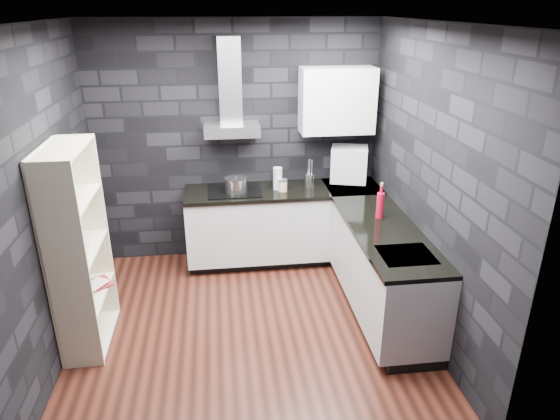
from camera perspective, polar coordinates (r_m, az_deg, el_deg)
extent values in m
plane|color=#441D15|center=(4.83, -3.53, -13.30)|extent=(3.20, 3.20, 0.00)
plane|color=silver|center=(3.92, -4.53, 20.63)|extent=(3.20, 3.20, 0.00)
cube|color=black|center=(5.74, -5.01, 7.55)|extent=(3.20, 0.05, 2.70)
cube|color=black|center=(2.73, -1.77, -10.20)|extent=(3.20, 0.05, 2.70)
cube|color=black|center=(4.42, -25.51, 0.72)|extent=(0.05, 3.20, 2.70)
cube|color=black|center=(4.57, 16.84, 2.69)|extent=(0.05, 3.20, 2.70)
cube|color=black|center=(5.98, 0.34, -5.09)|extent=(2.18, 0.50, 0.10)
cube|color=black|center=(5.12, 11.78, -10.83)|extent=(0.50, 1.78, 0.10)
cube|color=silver|center=(5.76, 0.40, -1.49)|extent=(2.20, 0.60, 0.76)
cube|color=silver|center=(4.89, 11.73, -6.66)|extent=(0.60, 1.80, 0.76)
cube|color=black|center=(5.60, 0.43, 2.21)|extent=(2.20, 0.62, 0.04)
cube|color=black|center=(4.71, 11.99, -2.41)|extent=(0.62, 1.80, 0.04)
cube|color=black|center=(5.77, 8.33, 2.58)|extent=(0.62, 0.62, 0.04)
cube|color=silver|center=(5.49, -5.52, 9.12)|extent=(0.60, 0.34, 0.12)
cube|color=silver|center=(5.47, -5.75, 14.49)|extent=(0.24, 0.20, 0.90)
cube|color=silver|center=(5.58, 6.53, 12.34)|extent=(0.80, 0.35, 0.70)
cube|color=black|center=(5.56, -5.22, 2.24)|extent=(0.58, 0.50, 0.01)
cube|color=silver|center=(4.28, 14.25, -5.02)|extent=(0.44, 0.40, 0.01)
cylinder|color=silver|center=(5.49, -5.06, 2.82)|extent=(0.26, 0.26, 0.14)
cylinder|color=silver|center=(5.55, -0.27, 3.62)|extent=(0.13, 0.13, 0.25)
cylinder|color=#CBB48C|center=(5.52, 0.32, 2.78)|extent=(0.12, 0.12, 0.12)
cylinder|color=silver|center=(5.67, 3.39, 3.40)|extent=(0.14, 0.14, 0.14)
cube|color=silver|center=(5.78, 7.88, 5.23)|extent=(0.47, 0.41, 0.40)
cylinder|color=maroon|center=(4.90, 11.37, 0.52)|extent=(0.09, 0.09, 0.25)
cube|color=beige|center=(4.55, -22.03, -4.28)|extent=(0.36, 0.81, 1.80)
imported|color=white|center=(4.46, -22.36, -4.37)|extent=(0.31, 0.31, 0.06)
imported|color=maroon|center=(4.80, -20.91, -7.07)|extent=(0.16, 0.12, 0.23)
imported|color=#B2B2B2|center=(4.81, -21.11, -6.78)|extent=(0.14, 0.09, 0.20)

